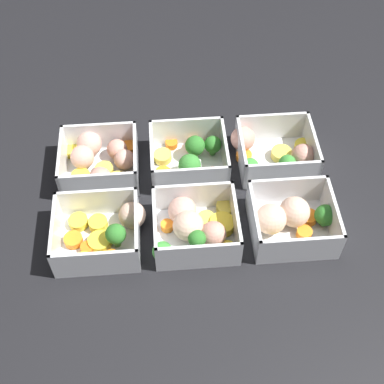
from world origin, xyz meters
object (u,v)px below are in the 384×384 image
container_far_center (195,227)px  container_far_right (105,232)px  container_near_center (191,157)px  container_near_left (274,152)px  container_far_left (291,219)px  container_near_right (100,160)px

container_far_center → container_far_right: 0.14m
container_near_center → container_far_right: 0.20m
container_near_left → container_far_center: 0.21m
container_far_left → container_far_center: same height
container_near_center → container_near_right: size_ratio=0.90×
container_near_right → container_far_left: (-0.31, 0.15, 0.00)m
container_far_center → container_near_left: bearing=-135.7°
container_near_center → container_far_right: same height
container_near_left → container_far_right: (0.29, 0.14, -0.00)m
container_near_left → container_far_left: size_ratio=1.20×
container_far_right → container_near_right: bearing=-85.4°
container_near_center → container_far_left: 0.21m
container_near_left → container_far_center: size_ratio=1.17×
container_near_center → container_far_left: same height
container_near_right → container_far_right: (-0.01, 0.15, -0.00)m
container_far_left → container_near_right: bearing=-26.4°
container_far_left → container_far_right: size_ratio=0.96×
container_far_left → container_far_center: 0.15m
container_far_right → container_far_center: bearing=178.8°
container_near_left → container_near_center: bearing=0.6°
container_far_center → container_far_right: same height
container_near_center → container_far_left: size_ratio=0.95×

